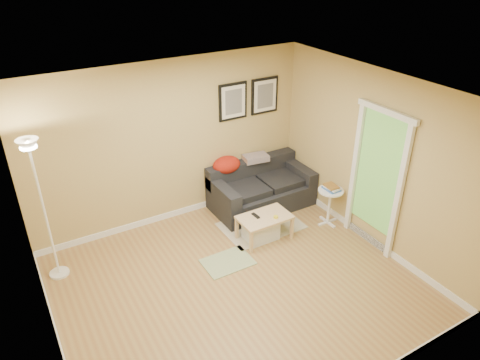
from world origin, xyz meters
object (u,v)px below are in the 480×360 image
Objects in this scene: book_stack at (332,187)px; storage_bin at (261,230)px; sofa at (262,187)px; side_table at (329,207)px; coffee_table at (264,227)px; floor_lamp at (45,216)px.

storage_bin is at bearing 173.96° from book_stack.
storage_bin is 1.97× the size of book_stack.
side_table is (0.64, -0.99, -0.07)m from sofa.
book_stack is at bearing -8.92° from storage_bin.
coffee_table is 1.14m from side_table.
sofa is at bearing 122.85° from side_table.
coffee_table is at bearing -26.52° from storage_bin.
coffee_table is at bearing -120.41° from sofa.
side_table is 2.40× the size of book_stack.
floor_lamp is (-4.03, 0.89, 0.30)m from book_stack.
book_stack is at bearing -7.31° from coffee_table.
storage_bin is 1.20m from side_table.
sofa is 3.43m from floor_lamp.
coffee_table is 1.29× the size of side_table.
side_table reaches higher than coffee_table.
side_table is at bearing -12.52° from floor_lamp.
coffee_table is 1.57× the size of storage_bin.
sofa is 0.84× the size of floor_lamp.
floor_lamp reaches higher than side_table.
side_table is (1.12, -0.17, 0.11)m from coffee_table.
sofa is 1.18m from side_table.
sofa is 1.21m from book_stack.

